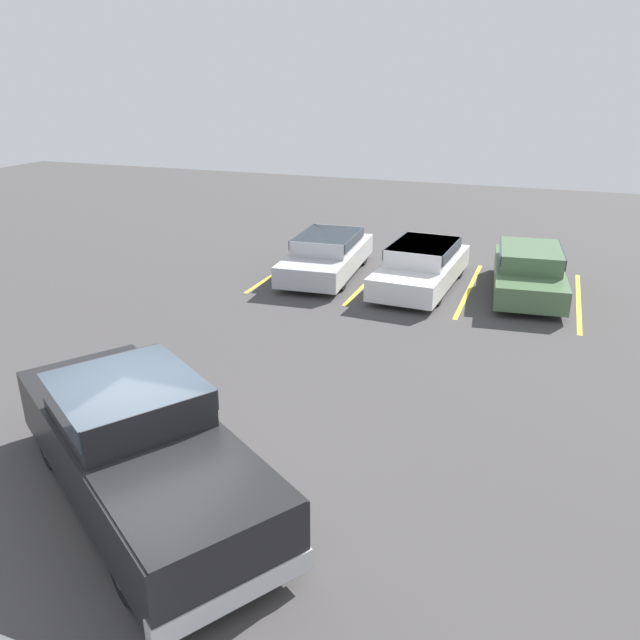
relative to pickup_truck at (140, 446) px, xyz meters
The scene contains 10 objects.
ground_plane 0.91m from the pickup_truck, 118.79° to the left, with size 60.00×60.00×0.00m, color #423F3F.
stall_stripe_a 11.64m from the pickup_truck, 104.10° to the left, with size 0.12×5.11×0.01m, color yellow.
stall_stripe_b 11.29m from the pickup_truck, 89.54° to the left, with size 0.12×5.11×0.01m, color yellow.
stall_stripe_c 11.68m from the pickup_truck, 75.03° to the left, with size 0.12×5.11×0.01m, color yellow.
stall_stripe_d 12.75m from the pickup_truck, 62.22° to the left, with size 0.12×5.11×0.01m, color yellow.
aisle_stripe_foreground 2.75m from the pickup_truck, 90.41° to the right, with size 0.12×7.37×0.01m, color white.
pickup_truck is the anchor object (origin of this frame).
parked_sedan_a 11.33m from the pickup_truck, 96.62° to the left, with size 2.16×4.79×1.24m.
parked_sedan_b 11.18m from the pickup_truck, 81.51° to the left, with size 2.08×4.74×1.27m.
parked_sedan_c 12.36m from the pickup_truck, 68.42° to the left, with size 2.22×4.64×1.29m.
Camera 1 is at (5.07, -6.28, 5.64)m, focal length 35.00 mm.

